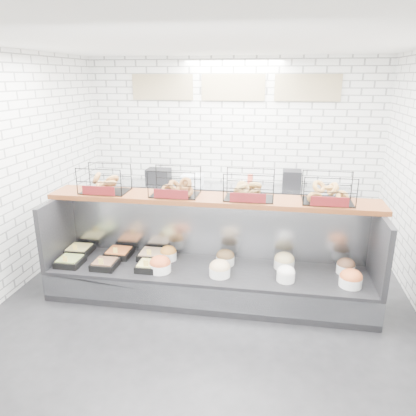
# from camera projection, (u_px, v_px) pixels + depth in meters

# --- Properties ---
(ground) EXTENTS (5.50, 5.50, 0.00)m
(ground) POSITION_uv_depth(u_px,v_px,m) (204.00, 309.00, 4.88)
(ground) COLOR black
(ground) RESTS_ON ground
(room_shell) EXTENTS (5.02, 5.51, 3.01)m
(room_shell) POSITION_uv_depth(u_px,v_px,m) (213.00, 131.00, 4.81)
(room_shell) COLOR white
(room_shell) RESTS_ON ground
(display_case) EXTENTS (4.00, 0.90, 1.20)m
(display_case) POSITION_uv_depth(u_px,v_px,m) (209.00, 272.00, 5.11)
(display_case) COLOR black
(display_case) RESTS_ON ground
(bagel_shelf) EXTENTS (4.10, 0.50, 0.40)m
(bagel_shelf) POSITION_uv_depth(u_px,v_px,m) (212.00, 188.00, 4.95)
(bagel_shelf) COLOR #512611
(bagel_shelf) RESTS_ON display_case
(prep_counter) EXTENTS (4.00, 0.60, 1.20)m
(prep_counter) POSITION_uv_depth(u_px,v_px,m) (228.00, 210.00, 7.02)
(prep_counter) COLOR #93969B
(prep_counter) RESTS_ON ground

